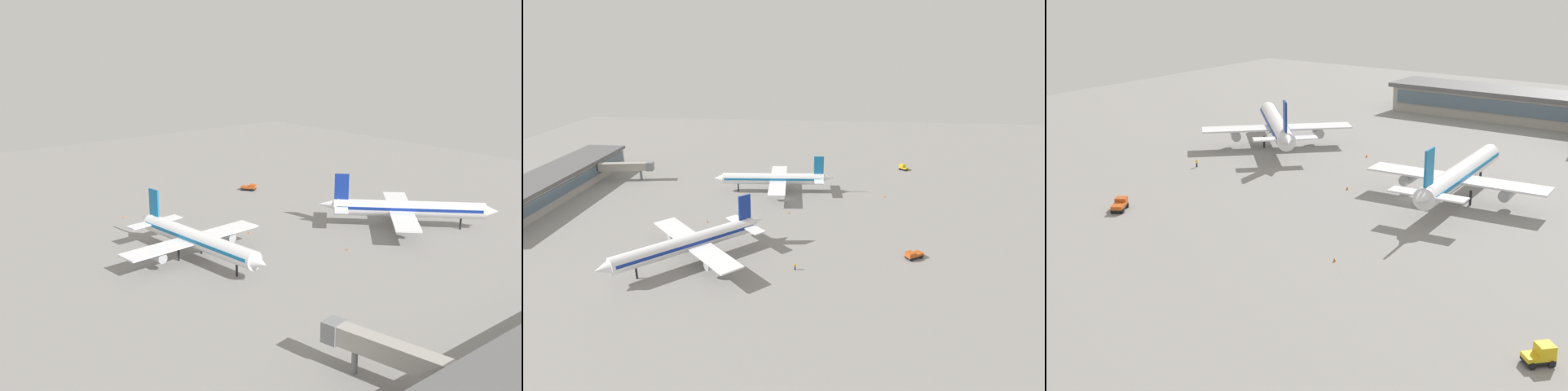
{
  "view_description": "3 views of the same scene",
  "coord_description": "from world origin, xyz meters",
  "views": [
    {
      "loc": [
        -73.82,
        -106.16,
        45.8
      ],
      "look_at": [
        22.9,
        10.94,
        5.69
      ],
      "focal_mm": 42.4,
      "sensor_mm": 36.0,
      "label": 1
    },
    {
      "loc": [
        134.34,
        13.01,
        50.2
      ],
      "look_at": [
        5.7,
        -0.02,
        3.26
      ],
      "focal_mm": 30.23,
      "sensor_mm": 36.0,
      "label": 2
    },
    {
      "loc": [
        -57.29,
        114.01,
        40.82
      ],
      "look_at": [
        10.21,
        17.79,
        3.29
      ],
      "focal_mm": 50.76,
      "sensor_mm": 36.0,
      "label": 3
    }
  ],
  "objects": [
    {
      "name": "pushback_tractor",
      "position": [
        37.82,
        34.41,
        0.97
      ],
      "size": [
        4.02,
        4.72,
        1.9
      ],
      "rotation": [
        0.0,
        0.0,
        5.3
      ],
      "color": "black",
      "rests_on": "ground"
    },
    {
      "name": "safety_cone_mid_apron",
      "position": [
        -4.81,
        32.47,
        0.3
      ],
      "size": [
        0.44,
        0.44,
        0.6
      ],
      "primitive_type": "cone",
      "color": "#EA590C",
      "rests_on": "ground"
    },
    {
      "name": "jet_bridge",
      "position": [
        -14.25,
        -59.88,
        5.13
      ],
      "size": [
        6.17,
        19.85,
        6.74
      ],
      "rotation": [
        0.0,
        0.0,
        1.74
      ],
      "color": "#9E9993",
      "rests_on": "ground"
    },
    {
      "name": "safety_cone_far_side",
      "position": [
        21.35,
        -20.62,
        0.3
      ],
      "size": [
        0.44,
        0.44,
        0.6
      ],
      "primitive_type": "cone",
      "color": "#EA590C",
      "rests_on": "ground"
    },
    {
      "name": "ground_crew_worker",
      "position": [
        46.06,
        6.6,
        0.85
      ],
      "size": [
        0.54,
        0.54,
        1.67
      ],
      "rotation": [
        0.0,
        0.0,
        3.86
      ],
      "color": "#1E2338",
      "rests_on": "ground"
    },
    {
      "name": "airplane_taxiing",
      "position": [
        44.3,
        -18.42,
        4.73
      ],
      "size": [
        33.3,
        33.91,
        13.02
      ],
      "rotation": [
        0.0,
        0.0,
        5.48
      ],
      "color": "white",
      "rests_on": "ground"
    },
    {
      "name": "airplane_at_gate",
      "position": [
        -7.19,
        -4.58,
        4.53
      ],
      "size": [
        32.96,
        41.01,
        12.47
      ],
      "rotation": [
        0.0,
        0.0,
        4.79
      ],
      "color": "white",
      "rests_on": "ground"
    },
    {
      "name": "ground",
      "position": [
        0.0,
        0.0,
        0.0
      ],
      "size": [
        288.0,
        288.0,
        0.0
      ],
      "primitive_type": "plane",
      "color": "gray"
    },
    {
      "name": "baggage_tug",
      "position": [
        -37.91,
        43.3,
        1.16
      ],
      "size": [
        3.69,
        3.72,
        2.3
      ],
      "rotation": [
        0.0,
        0.0,
        3.95
      ],
      "color": "black",
      "rests_on": "ground"
    },
    {
      "name": "safety_cone_near_gate",
      "position": [
        12.06,
        2.13,
        0.3
      ],
      "size": [
        0.44,
        0.44,
        0.6
      ],
      "primitive_type": "cone",
      "color": "#EA590C",
      "rests_on": "ground"
    },
    {
      "name": "terminal_building",
      "position": [
        4.29,
        -77.94,
        4.01
      ],
      "size": [
        78.87,
        15.72,
        7.87
      ],
      "color": "#9E9993",
      "rests_on": "ground"
    }
  ]
}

